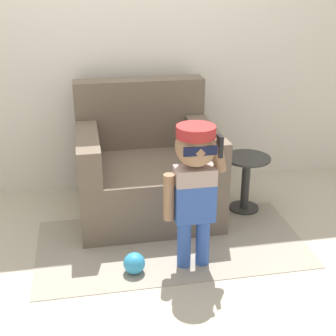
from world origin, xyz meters
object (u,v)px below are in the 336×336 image
(armchair, at_px, (146,169))
(person_child, at_px, (195,176))
(toy_ball, at_px, (134,263))
(side_table, at_px, (246,178))

(armchair, xyz_separation_m, person_child, (0.18, -0.84, 0.28))
(person_child, xyz_separation_m, toy_ball, (-0.38, -0.02, -0.56))
(person_child, distance_m, side_table, 0.97)
(armchair, xyz_separation_m, side_table, (0.77, -0.16, -0.07))
(side_table, bearing_deg, person_child, -130.64)
(side_table, height_order, toy_ball, side_table)
(armchair, bearing_deg, side_table, -11.58)
(person_child, bearing_deg, side_table, 49.36)
(armchair, distance_m, toy_ball, 0.93)
(armchair, distance_m, person_child, 0.91)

